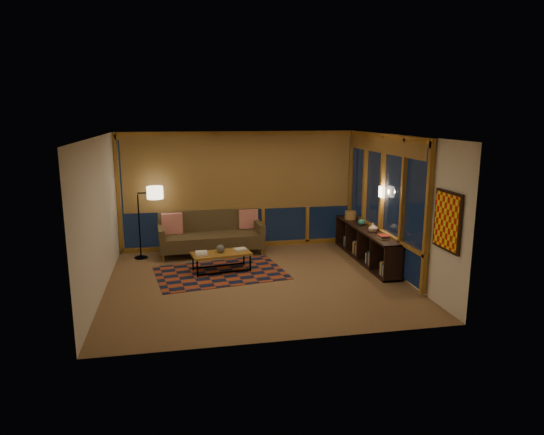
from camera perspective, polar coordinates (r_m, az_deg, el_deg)
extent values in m
cube|color=olive|center=(9.20, -1.76, -7.48)|extent=(5.50, 5.00, 0.01)
cube|color=white|center=(8.68, -1.88, 9.56)|extent=(5.50, 5.00, 0.01)
cube|color=silver|center=(11.28, -3.85, 3.23)|extent=(5.50, 0.01, 2.70)
cube|color=silver|center=(6.45, 1.73, -3.50)|extent=(5.50, 0.01, 2.70)
cube|color=silver|center=(8.84, -19.70, 0.07)|extent=(0.01, 5.00, 2.70)
cube|color=silver|center=(9.66, 14.51, 1.37)|extent=(0.01, 5.00, 2.70)
cube|color=#933D1F|center=(9.69, -6.08, -6.48)|extent=(2.68, 2.00, 0.01)
sphere|color=black|center=(9.68, -6.08, -3.65)|extent=(0.21, 0.21, 0.16)
cylinder|color=brown|center=(11.27, 9.21, 0.27)|extent=(0.29, 0.29, 0.19)
sphere|color=#297F73|center=(10.70, 10.47, -0.53)|extent=(0.16, 0.16, 0.15)
imported|color=#B9A78E|center=(10.11, 11.80, -1.18)|extent=(0.22, 0.22, 0.20)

